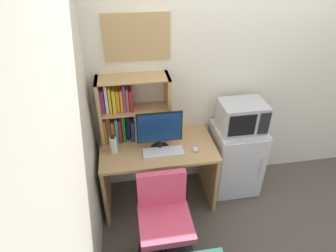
# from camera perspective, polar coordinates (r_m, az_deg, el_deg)

# --- Properties ---
(wall_back) EXTENTS (6.40, 0.04, 2.60)m
(wall_back) POSITION_cam_1_polar(r_m,az_deg,el_deg) (3.33, 21.29, 10.00)
(wall_back) COLOR silver
(wall_back) RESTS_ON ground_plane
(wall_left) EXTENTS (0.04, 4.40, 2.60)m
(wall_left) POSITION_cam_1_polar(r_m,az_deg,el_deg) (1.60, -20.48, -16.77)
(wall_left) COLOR silver
(wall_left) RESTS_ON ground_plane
(desk) EXTENTS (1.16, 0.66, 0.74)m
(desk) POSITION_cam_1_polar(r_m,az_deg,el_deg) (3.03, -1.98, -7.50)
(desk) COLOR tan
(desk) RESTS_ON ground_plane
(hutch_bookshelf) EXTENTS (0.70, 0.26, 0.67)m
(hutch_bookshelf) POSITION_cam_1_polar(r_m,az_deg,el_deg) (2.88, -8.58, 3.11)
(hutch_bookshelf) COLOR tan
(hutch_bookshelf) RESTS_ON desk
(monitor) EXTENTS (0.44, 0.18, 0.41)m
(monitor) POSITION_cam_1_polar(r_m,az_deg,el_deg) (2.73, -1.68, -0.75)
(monitor) COLOR black
(monitor) RESTS_ON desk
(keyboard) EXTENTS (0.40, 0.15, 0.02)m
(keyboard) POSITION_cam_1_polar(r_m,az_deg,el_deg) (2.79, -0.96, -5.22)
(keyboard) COLOR silver
(keyboard) RESTS_ON desk
(computer_mouse) EXTENTS (0.06, 0.08, 0.03)m
(computer_mouse) POSITION_cam_1_polar(r_m,az_deg,el_deg) (2.83, 5.50, -4.60)
(computer_mouse) COLOR silver
(computer_mouse) RESTS_ON desk
(water_bottle) EXTENTS (0.07, 0.07, 0.19)m
(water_bottle) POSITION_cam_1_polar(r_m,az_deg,el_deg) (2.81, -10.83, -3.70)
(water_bottle) COLOR silver
(water_bottle) RESTS_ON desk
(mini_fridge) EXTENTS (0.52, 0.51, 0.81)m
(mini_fridge) POSITION_cam_1_polar(r_m,az_deg,el_deg) (3.35, 13.23, -6.32)
(mini_fridge) COLOR silver
(mini_fridge) RESTS_ON ground_plane
(microwave) EXTENTS (0.46, 0.36, 0.30)m
(microwave) POSITION_cam_1_polar(r_m,az_deg,el_deg) (3.04, 14.51, 1.93)
(microwave) COLOR #ADADB2
(microwave) RESTS_ON mini_fridge
(desk_chair) EXTENTS (0.52, 0.52, 0.83)m
(desk_chair) POSITION_cam_1_polar(r_m,az_deg,el_deg) (2.68, -0.71, -18.96)
(desk_chair) COLOR black
(desk_chair) RESTS_ON ground_plane
(wall_corkboard) EXTENTS (0.60, 0.02, 0.42)m
(wall_corkboard) POSITION_cam_1_polar(r_m,az_deg,el_deg) (2.72, -6.22, 17.24)
(wall_corkboard) COLOR tan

